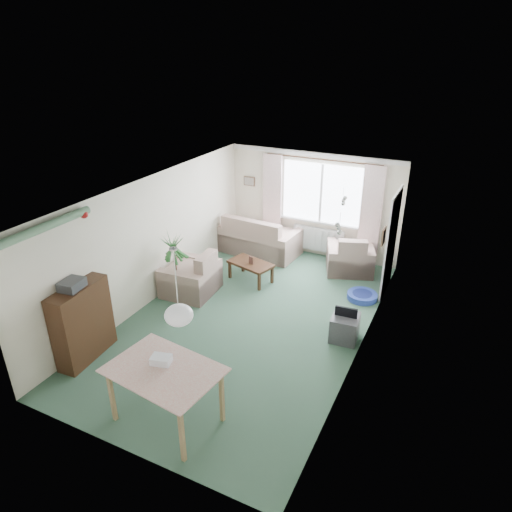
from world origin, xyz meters
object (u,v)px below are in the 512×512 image
at_px(tv_cube, 345,328).
at_px(pet_bed, 362,296).
at_px(armchair_left, 190,272).
at_px(houseplant, 175,266).
at_px(armchair_corner, 350,253).
at_px(dining_table, 167,396).
at_px(sofa, 259,234).
at_px(bookshelf, 83,323).
at_px(coffee_table, 251,271).

bearing_deg(tv_cube, pet_bed, 87.19).
relative_size(armchair_left, houseplant, 0.76).
distance_m(armchair_corner, houseplant, 3.76).
height_order(armchair_left, dining_table, armchair_left).
bearing_deg(tv_cube, sofa, 132.86).
bearing_deg(armchair_corner, sofa, -20.36).
bearing_deg(pet_bed, dining_table, -109.77).
bearing_deg(bookshelf, armchair_left, 77.69).
bearing_deg(armchair_left, coffee_table, 134.64).
xyz_separation_m(sofa, bookshelf, (-0.74, -4.79, 0.16)).
height_order(armchair_corner, houseplant, houseplant).
bearing_deg(sofa, armchair_left, 84.71).
height_order(sofa, dining_table, sofa).
distance_m(coffee_table, pet_bed, 2.31).
height_order(coffee_table, tv_cube, tv_cube).
xyz_separation_m(houseplant, pet_bed, (3.30, 1.48, -0.59)).
xyz_separation_m(armchair_left, coffee_table, (0.86, 0.96, -0.24)).
distance_m(dining_table, pet_bed, 4.52).
relative_size(armchair_left, tv_cube, 2.05).
relative_size(bookshelf, houseplant, 0.96).
bearing_deg(sofa, coffee_table, 112.77).
xyz_separation_m(armchair_corner, bookshelf, (-2.93, -4.76, 0.19)).
bearing_deg(coffee_table, sofa, 108.33).
distance_m(sofa, armchair_left, 2.37).
xyz_separation_m(armchair_corner, tv_cube, (0.61, -2.53, -0.21)).
distance_m(coffee_table, bookshelf, 3.64).
relative_size(armchair_corner, dining_table, 0.74).
height_order(armchair_left, tv_cube, armchair_left).
distance_m(sofa, armchair_corner, 2.19).
bearing_deg(pet_bed, armchair_corner, 117.53).
bearing_deg(dining_table, bookshelf, 164.03).
bearing_deg(armchair_left, tv_cube, 82.43).
bearing_deg(armchair_left, bookshelf, -11.53).
bearing_deg(dining_table, sofa, 102.90).
distance_m(armchair_left, tv_cube, 3.22).
distance_m(bookshelf, tv_cube, 4.21).
bearing_deg(bookshelf, coffee_table, 66.28).
relative_size(armchair_corner, houseplant, 0.74).
relative_size(bookshelf, dining_table, 0.96).
bearing_deg(houseplant, pet_bed, 24.20).
bearing_deg(dining_table, tv_cube, 60.62).
xyz_separation_m(sofa, armchair_left, (-0.40, -2.33, -0.02)).
bearing_deg(dining_table, coffee_table, 100.96).
distance_m(tv_cube, pet_bed, 1.45).
xyz_separation_m(armchair_corner, pet_bed, (0.56, -1.08, -0.37)).
height_order(armchair_corner, bookshelf, bookshelf).
distance_m(armchair_corner, dining_table, 5.41).
bearing_deg(armchair_left, houseplant, -33.74).
bearing_deg(tv_cube, armchair_left, 171.28).
bearing_deg(houseplant, armchair_corner, 43.18).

